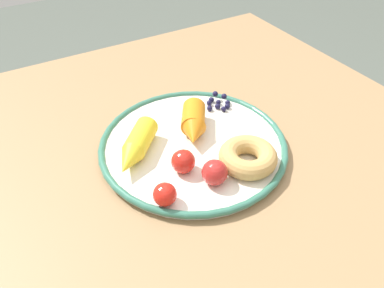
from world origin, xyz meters
name	(u,v)px	position (x,y,z in m)	size (l,w,h in m)	color
dining_table	(190,179)	(0.00, 0.00, 0.62)	(0.96, 0.90, 0.71)	#9B764E
plate	(192,145)	(0.00, 0.01, 0.72)	(0.34, 0.34, 0.02)	silver
carrot_orange	(193,124)	(-0.01, -0.01, 0.75)	(0.10, 0.11, 0.04)	orange
carrot_yellow	(136,147)	(0.10, -0.01, 0.75)	(0.12, 0.12, 0.04)	yellow
donut	(248,157)	(-0.05, 0.10, 0.74)	(0.10, 0.10, 0.03)	tan
blueberry_pile	(218,102)	(-0.10, -0.06, 0.73)	(0.05, 0.05, 0.02)	#191638
tomato_near	(183,161)	(0.05, 0.06, 0.75)	(0.04, 0.04, 0.04)	red
tomato_mid	(215,172)	(0.02, 0.11, 0.75)	(0.04, 0.04, 0.04)	red
tomato_far	(165,194)	(0.11, 0.11, 0.74)	(0.04, 0.04, 0.04)	red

